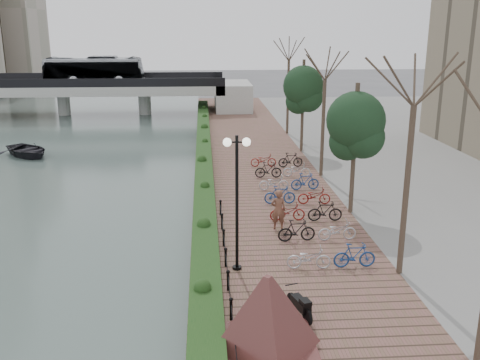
{
  "coord_description": "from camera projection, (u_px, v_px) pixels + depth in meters",
  "views": [
    {
      "loc": [
        0.64,
        -16.23,
        9.53
      ],
      "look_at": [
        2.44,
        10.03,
        2.0
      ],
      "focal_mm": 40.0,
      "sensor_mm": 36.0,
      "label": 1
    }
  ],
  "objects": [
    {
      "name": "granite_monument",
      "position": [
        267.0,
        314.0,
        15.14
      ],
      "size": [
        3.52,
        3.52,
        2.38
      ],
      "color": "#4A241F",
      "rests_on": "promenade"
    },
    {
      "name": "river_water",
      "position": [
        1.0,
        156.0,
        41.13
      ],
      "size": [
        30.0,
        130.0,
        0.02
      ],
      "primitive_type": "cube",
      "color": "#455650",
      "rests_on": "ground"
    },
    {
      "name": "boat",
      "position": [
        27.0,
        150.0,
        40.81
      ],
      "size": [
        5.59,
        5.63,
        0.96
      ],
      "primitive_type": "imported",
      "rotation": [
        0.0,
        0.0,
        0.76
      ],
      "color": "black",
      "rests_on": "river_water"
    },
    {
      "name": "pedestrian",
      "position": [
        278.0,
        210.0,
        24.62
      ],
      "size": [
        0.71,
        0.48,
        1.89
      ],
      "primitive_type": "imported",
      "rotation": [
        0.0,
        0.0,
        3.1
      ],
      "color": "brown",
      "rests_on": "promenade"
    },
    {
      "name": "bridge",
      "position": [
        69.0,
        85.0,
        59.44
      ],
      "size": [
        36.0,
        10.77,
        6.5
      ],
      "color": "#AEAEA9",
      "rests_on": "ground"
    },
    {
      "name": "hedge",
      "position": [
        204.0,
        158.0,
        37.14
      ],
      "size": [
        1.1,
        56.0,
        0.6
      ],
      "primitive_type": "cube",
      "color": "#153A15",
      "rests_on": "promenade"
    },
    {
      "name": "lamppost",
      "position": [
        237.0,
        176.0,
        19.72
      ],
      "size": [
        1.02,
        0.32,
        5.27
      ],
      "color": "black",
      "rests_on": "promenade"
    },
    {
      "name": "motorcycle",
      "position": [
        299.0,
        304.0,
        17.25
      ],
      "size": [
        0.83,
        1.47,
        0.88
      ],
      "primitive_type": null,
      "rotation": [
        0.0,
        0.0,
        0.3
      ],
      "color": "black",
      "rests_on": "promenade"
    },
    {
      "name": "street_trees",
      "position": [
        336.0,
        136.0,
        29.82
      ],
      "size": [
        3.2,
        37.12,
        6.8
      ],
      "color": "#3E3424",
      "rests_on": "promenade"
    },
    {
      "name": "promenade",
      "position": [
        256.0,
        174.0,
        35.12
      ],
      "size": [
        8.0,
        75.0,
        0.5
      ],
      "primitive_type": "cube",
      "color": "brown",
      "rests_on": "ground"
    },
    {
      "name": "bicycle_parking",
      "position": [
        297.0,
        195.0,
        28.3
      ],
      "size": [
        2.4,
        17.32,
        1.0
      ],
      "color": "#BABABF",
      "rests_on": "promenade"
    },
    {
      "name": "ground",
      "position": [
        189.0,
        319.0,
        18.14
      ],
      "size": [
        220.0,
        220.0,
        0.0
      ],
      "primitive_type": "plane",
      "color": "#59595B",
      "rests_on": "ground"
    },
    {
      "name": "chain_fence",
      "position": [
        227.0,
        269.0,
        19.92
      ],
      "size": [
        0.1,
        14.1,
        0.7
      ],
      "color": "black",
      "rests_on": "promenade"
    }
  ]
}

